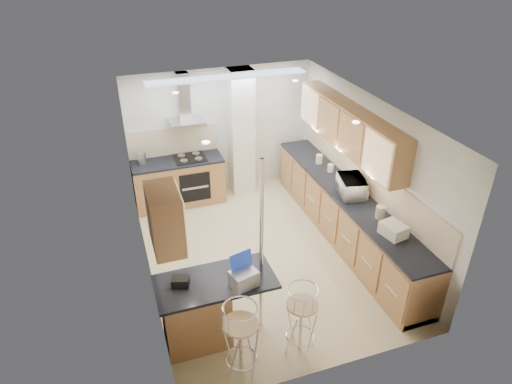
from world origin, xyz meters
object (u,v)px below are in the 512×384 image
object	(u,v)px
microwave	(352,187)
bar_stool_near	(241,341)
bread_bin	(393,230)
laptop	(244,279)
bar_stool_end	(301,320)

from	to	relation	value
microwave	bar_stool_near	size ratio (longest dim) A/B	0.53
bar_stool_near	bread_bin	bearing A→B (deg)	20.69
laptop	bar_stool_near	bearing A→B (deg)	-127.74
laptop	bar_stool_end	world-z (taller)	laptop
laptop	bar_stool_near	distance (m)	0.71
microwave	bar_stool_near	bearing A→B (deg)	141.49
bar_stool_near	bread_bin	xyz separation A→B (m)	(2.50, 0.80, 0.48)
microwave	laptop	distance (m)	2.78
bar_stool_near	laptop	bearing A→B (deg)	70.43
bar_stool_end	bread_bin	xyz separation A→B (m)	(1.69, 0.70, 0.51)
laptop	bread_bin	size ratio (longest dim) A/B	0.89
bar_stool_near	bread_bin	size ratio (longest dim) A/B	3.07
microwave	bar_stool_near	distance (m)	3.24
microwave	bread_bin	bearing A→B (deg)	-167.05
bar_stool_near	microwave	bearing A→B (deg)	41.59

